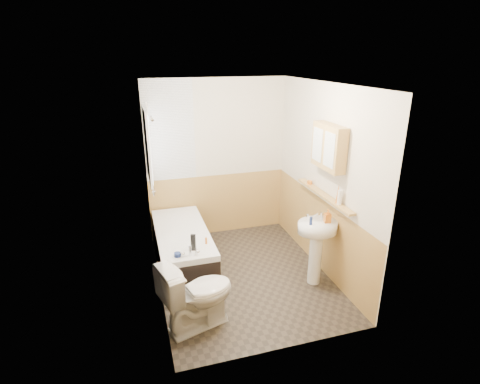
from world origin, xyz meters
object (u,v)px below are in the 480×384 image
(bathtub, at_px, (183,247))
(medicine_cabinet, at_px, (329,147))
(toilet, at_px, (198,294))
(sink, at_px, (317,240))
(pine_shelf, at_px, (324,195))

(bathtub, bearing_deg, medicine_cabinet, -23.19)
(toilet, xyz_separation_m, sink, (1.60, 0.39, 0.22))
(toilet, height_order, pine_shelf, pine_shelf)
(medicine_cabinet, bearing_deg, toilet, -161.89)
(bathtub, bearing_deg, sink, -30.88)
(toilet, height_order, medicine_cabinet, medicine_cabinet)
(bathtub, relative_size, sink, 1.69)
(sink, height_order, medicine_cabinet, medicine_cabinet)
(pine_shelf, height_order, medicine_cabinet, medicine_cabinet)
(sink, relative_size, pine_shelf, 0.73)
(sink, xyz_separation_m, pine_shelf, (0.20, 0.26, 0.49))
(toilet, bearing_deg, sink, -93.21)
(sink, distance_m, pine_shelf, 0.59)
(toilet, bearing_deg, bathtub, -18.10)
(sink, bearing_deg, toilet, -167.16)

